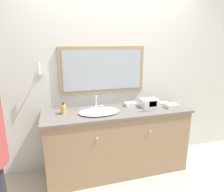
{
  "coord_description": "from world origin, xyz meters",
  "views": [
    {
      "loc": [
        -0.75,
        -2.04,
        1.75
      ],
      "look_at": [
        -0.08,
        0.33,
        1.09
      ],
      "focal_mm": 32.0,
      "sensor_mm": 36.0,
      "label": 1
    }
  ],
  "objects_px": {
    "sink_basin": "(99,111)",
    "picture_frame": "(146,107)",
    "soap_bottle": "(63,109)",
    "appliance_box": "(149,103)"
  },
  "relations": [
    {
      "from": "sink_basin",
      "to": "soap_bottle",
      "type": "height_order",
      "value": "sink_basin"
    },
    {
      "from": "soap_bottle",
      "to": "picture_frame",
      "type": "xyz_separation_m",
      "value": [
        1.02,
        -0.22,
        0.01
      ]
    },
    {
      "from": "sink_basin",
      "to": "soap_bottle",
      "type": "relative_size",
      "value": 3.39
    },
    {
      "from": "soap_bottle",
      "to": "picture_frame",
      "type": "relative_size",
      "value": 1.16
    },
    {
      "from": "soap_bottle",
      "to": "appliance_box",
      "type": "bearing_deg",
      "value": -1.45
    },
    {
      "from": "soap_bottle",
      "to": "appliance_box",
      "type": "distance_m",
      "value": 1.15
    },
    {
      "from": "sink_basin",
      "to": "picture_frame",
      "type": "height_order",
      "value": "sink_basin"
    },
    {
      "from": "sink_basin",
      "to": "picture_frame",
      "type": "distance_m",
      "value": 0.6
    },
    {
      "from": "appliance_box",
      "to": "picture_frame",
      "type": "height_order",
      "value": "picture_frame"
    },
    {
      "from": "soap_bottle",
      "to": "appliance_box",
      "type": "height_order",
      "value": "soap_bottle"
    }
  ]
}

